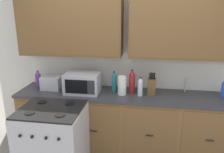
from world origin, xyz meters
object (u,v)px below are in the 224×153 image
at_px(toaster, 51,83).
at_px(bottle_blue, 224,89).
at_px(bottle_red, 132,82).
at_px(knife_block, 152,86).
at_px(bottle_clear, 140,87).
at_px(bottle_violet, 38,79).
at_px(paper_towel_roll, 122,85).
at_px(stove_range, 54,143).
at_px(microwave, 83,83).
at_px(bottle_teal, 114,82).

bearing_deg(toaster, bottle_blue, 1.46).
bearing_deg(bottle_red, toaster, -179.00).
height_order(knife_block, bottle_clear, knife_block).
distance_m(knife_block, bottle_violet, 1.67).
bearing_deg(knife_block, toaster, -179.06).
bearing_deg(paper_towel_roll, bottle_clear, -2.34).
height_order(paper_towel_roll, bottle_violet, bottle_violet).
relative_size(stove_range, bottle_blue, 3.92).
bearing_deg(stove_range, toaster, 112.03).
bearing_deg(toaster, bottle_red, 1.00).
xyz_separation_m(stove_range, paper_towel_roll, (0.79, 0.60, 0.60)).
relative_size(microwave, paper_towel_roll, 1.85).
height_order(stove_range, microwave, microwave).
distance_m(knife_block, bottle_red, 0.28).
height_order(toaster, bottle_clear, bottle_clear).
bearing_deg(stove_range, bottle_violet, 125.01).
distance_m(paper_towel_roll, bottle_teal, 0.15).
bearing_deg(stove_range, bottle_teal, 45.42).
distance_m(microwave, bottle_teal, 0.44).
bearing_deg(microwave, knife_block, 4.11).
bearing_deg(bottle_red, paper_towel_roll, -151.88).
xyz_separation_m(knife_block, bottle_red, (-0.27, -0.00, 0.05)).
bearing_deg(bottle_clear, bottle_blue, 6.23).
bearing_deg(microwave, bottle_violet, 173.46).
distance_m(bottle_clear, bottle_red, 0.15).
bearing_deg(toaster, bottle_clear, -2.61).
bearing_deg(bottle_red, bottle_teal, 177.80).
xyz_separation_m(paper_towel_roll, bottle_violet, (-1.26, 0.09, -0.00)).
relative_size(stove_range, paper_towel_roll, 3.65).
relative_size(stove_range, bottle_violet, 3.63).
distance_m(stove_range, knife_block, 1.48).
distance_m(toaster, knife_block, 1.45).
relative_size(bottle_teal, bottle_red, 0.90).
bearing_deg(knife_block, bottle_red, -179.31).
bearing_deg(toaster, knife_block, 0.94).
xyz_separation_m(paper_towel_roll, bottle_red, (0.13, 0.07, 0.03)).
bearing_deg(bottle_violet, stove_range, -54.99).
xyz_separation_m(toaster, bottle_violet, (-0.22, 0.04, 0.03)).
bearing_deg(stove_range, microwave, 69.01).
distance_m(microwave, toaster, 0.50).
height_order(knife_block, bottle_teal, knife_block).
relative_size(toaster, bottle_blue, 1.16).
height_order(stove_range, bottle_blue, bottle_blue).
distance_m(microwave, bottle_red, 0.69).
relative_size(paper_towel_roll, bottle_blue, 1.07).
relative_size(stove_range, bottle_clear, 3.65).
distance_m(bottle_teal, bottle_violet, 1.14).
distance_m(bottle_red, bottle_violet, 1.39).
bearing_deg(bottle_violet, bottle_teal, -0.29).
height_order(bottle_clear, bottle_violet, bottle_violet).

